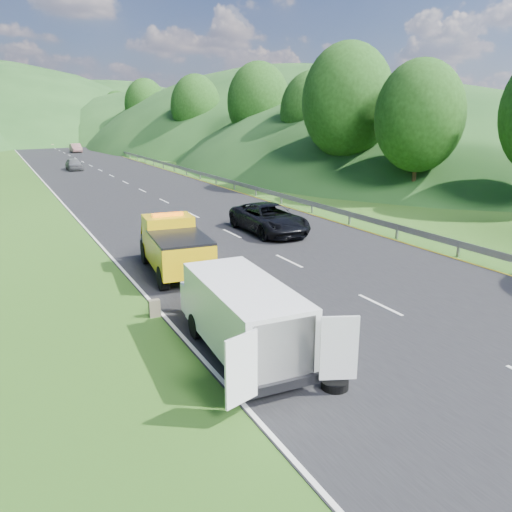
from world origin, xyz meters
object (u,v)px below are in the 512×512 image
spare_tire (334,388)px  passing_suv (269,233)px  woman (192,313)px  worker (292,370)px  white_van (242,314)px  suitcase (154,308)px  tow_truck (174,246)px  child (238,309)px

spare_tire → passing_suv: size_ratio=0.12×
woman → worker: bearing=174.9°
white_van → worker: bearing=-59.2°
worker → passing_suv: bearing=39.5°
white_van → suitcase: (-1.36, 3.66, -0.90)m
suitcase → spare_tire: suitcase is taller
tow_truck → spare_tire: tow_truck is taller
spare_tire → suitcase: bearing=111.8°
woman → child: size_ratio=1.43×
tow_truck → woman: 4.65m
white_van → child: bearing=69.9°
white_van → worker: size_ratio=3.65×
white_van → woman: bearing=97.0°
woman → child: woman is taller
white_van → suitcase: size_ratio=10.45×
white_van → spare_tire: (1.17, -2.67, -1.19)m
spare_tire → tow_truck: bearing=92.2°
tow_truck → woman: (-0.95, -4.41, -1.15)m
tow_truck → child: (0.58, -4.79, -1.15)m
child → spare_tire: 5.67m
passing_suv → suitcase: bearing=-135.9°
child → woman: bearing=-175.3°
tow_truck → spare_tire: (0.40, -10.47, -1.15)m
tow_truck → worker: tow_truck is taller
tow_truck → white_van: size_ratio=0.93×
tow_truck → spare_tire: bearing=-81.7°
woman → passing_suv: bearing=-57.5°
worker → spare_tire: worker is taller
spare_tire → child: bearing=88.2°
suitcase → passing_suv: size_ratio=0.10×
white_van → woman: 3.59m
child → suitcase: 2.79m
worker → white_van: bearing=93.4°
tow_truck → woman: size_ratio=3.72×
passing_suv → spare_tire: bearing=-113.1°
white_van → spare_tire: size_ratio=9.04×
tow_truck → child: tow_truck is taller
white_van → passing_suv: 14.57m
suitcase → spare_tire: (2.53, -6.33, -0.29)m
worker → spare_tire: bearing=-93.8°
suitcase → white_van: bearing=-69.7°
white_van → spare_tire: bearing=-62.4°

